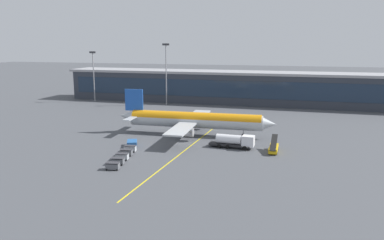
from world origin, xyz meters
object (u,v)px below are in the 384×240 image
Objects in this scene: belt_loader at (274,148)px; baggage_cart_1 at (118,161)px; main_airliner at (194,120)px; baggage_cart_3 at (126,152)px; fuel_tanker at (235,141)px; baggage_cart_0 at (113,166)px; pushback_tug at (132,143)px; baggage_cart_2 at (122,156)px; baggage_cart_4 at (130,149)px.

baggage_cart_1 is (-30.33, -18.37, -0.21)m from belt_loader.
main_airliner reaches higher than baggage_cart_3.
baggage_cart_0 is (-20.59, -22.49, -0.96)m from fuel_tanker.
main_airliner is 6.38× the size of belt_loader.
pushback_tug is at bearing 102.28° from baggage_cart_0.
fuel_tanker is 2.48× the size of pushback_tug.
main_airliner is 15.36× the size of baggage_cart_2.
main_airliner reaches higher than fuel_tanker.
fuel_tanker is at bearing -38.94° from main_airliner.
fuel_tanker is 3.81× the size of baggage_cart_0.
belt_loader is at bearing 21.02° from baggage_cart_3.
baggage_cart_3 is at bearing 99.37° from baggage_cart_2.
baggage_cart_4 is (-1.04, 6.31, 0.00)m from baggage_cart_2.
baggage_cart_4 is at bearing -156.50° from fuel_tanker.
baggage_cart_4 is (-2.08, 12.63, 0.00)m from baggage_cart_0.
baggage_cart_2 is (-1.04, 6.31, 0.00)m from baggage_cart_0.
belt_loader is 33.11m from baggage_cart_4.
baggage_cart_0 is at bearing -80.63° from baggage_cart_4.
baggage_cart_3 is (-0.52, 3.16, 0.00)m from baggage_cart_2.
baggage_cart_4 is (-9.72, -20.33, -3.35)m from main_airliner.
fuel_tanker is 24.75m from baggage_cart_4.
pushback_tug is at bearing -125.98° from main_airliner.
fuel_tanker reaches higher than baggage_cart_2.
pushback_tug is (-11.40, -15.70, -3.28)m from main_airliner.
baggage_cart_2 is at bearing -153.75° from belt_loader.
baggage_cart_3 is 1.00× the size of baggage_cart_4.
pushback_tug is 33.84m from belt_loader.
baggage_cart_1 and baggage_cart_2 have the same top height.
baggage_cart_0 is 1.00× the size of baggage_cart_2.
main_airliner is at bearing 152.72° from belt_loader.
fuel_tanker is at bearing 12.11° from pushback_tug.
belt_loader is (9.22, -0.96, -0.76)m from fuel_tanker.
baggage_cart_1 is at bearing -80.63° from baggage_cart_3.
baggage_cart_3 is (-1.56, 9.47, 0.00)m from baggage_cart_0.
main_airliner reaches higher than belt_loader.
fuel_tanker is (12.96, -10.47, -2.38)m from main_airliner.
belt_loader is at bearing 35.84° from baggage_cart_0.
belt_loader is 36.77m from baggage_cart_0.
main_airliner is at bearing 71.96° from baggage_cart_2.
baggage_cart_2 is (-8.68, -26.65, -3.35)m from main_airliner.
baggage_cart_0 is 1.00× the size of baggage_cart_3.
baggage_cart_2 is (-21.63, -16.18, -0.96)m from fuel_tanker.
baggage_cart_1 is at bearing -80.63° from baggage_cart_2.
fuel_tanker is 3.81× the size of baggage_cart_4.
baggage_cart_0 is at bearing -80.63° from baggage_cart_2.
pushback_tug is at bearing 103.94° from baggage_cart_2.
pushback_tug is 11.28m from baggage_cart_2.
main_airliner reaches higher than baggage_cart_2.
baggage_cart_1 is (3.24, -14.11, -0.07)m from pushback_tug.
baggage_cart_0 is at bearing -132.48° from fuel_tanker.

